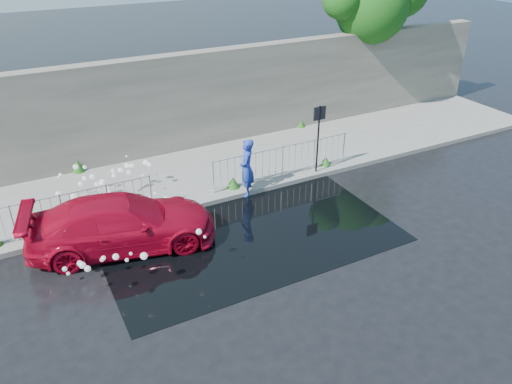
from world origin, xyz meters
TOP-DOWN VIEW (x-y plane):
  - ground at (0.00, 0.00)m, footprint 90.00×90.00m
  - pavement at (0.00, 5.00)m, footprint 30.00×4.00m
  - curb at (0.00, 3.00)m, footprint 30.00×0.25m
  - retaining_wall at (0.00, 7.20)m, footprint 30.00×0.60m
  - puddle at (0.50, 1.00)m, footprint 8.00×5.00m
  - sign_post at (4.20, 3.10)m, footprint 0.45×0.06m
  - tree at (9.80, 7.41)m, footprint 5.01×3.06m
  - railing_left at (-4.00, 3.35)m, footprint 5.05×0.05m
  - railing_right at (3.00, 3.35)m, footprint 5.05×0.05m
  - weeds at (-0.59, 4.55)m, footprint 12.17×3.93m
  - water_spray at (-2.69, 3.34)m, footprint 3.46×5.51m
  - red_car at (-2.71, 2.00)m, footprint 5.19×2.95m
  - person at (1.50, 3.00)m, footprint 0.74×0.82m

SIDE VIEW (x-z plane):
  - ground at x=0.00m, z-range 0.00..0.00m
  - puddle at x=0.50m, z-range 0.00..0.01m
  - pavement at x=0.00m, z-range 0.00..0.15m
  - curb at x=0.00m, z-range 0.00..0.16m
  - weeds at x=-0.59m, z-range 0.12..0.55m
  - red_car at x=-2.71m, z-range 0.00..1.42m
  - railing_left at x=-4.00m, z-range 0.19..1.29m
  - railing_right at x=3.00m, z-range 0.19..1.29m
  - water_spray at x=-2.69m, z-range 0.23..1.29m
  - person at x=1.50m, z-range 0.00..1.89m
  - sign_post at x=4.20m, z-range 0.47..2.97m
  - retaining_wall at x=0.00m, z-range 0.15..3.65m
  - tree at x=9.80m, z-range 1.59..7.98m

